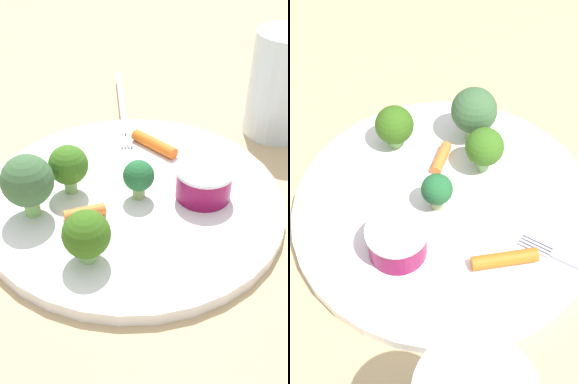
# 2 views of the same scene
# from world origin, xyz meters

# --- Properties ---
(ground_plane) EXTENTS (2.40, 2.40, 0.00)m
(ground_plane) POSITION_xyz_m (0.00, 0.00, 0.00)
(ground_plane) COLOR tan
(plate) EXTENTS (0.28, 0.28, 0.01)m
(plate) POSITION_xyz_m (0.00, 0.00, 0.01)
(plate) COLOR white
(plate) RESTS_ON ground_plane
(sauce_cup) EXTENTS (0.05, 0.05, 0.03)m
(sauce_cup) POSITION_xyz_m (0.07, 0.00, 0.03)
(sauce_cup) COLOR maroon
(sauce_cup) RESTS_ON plate
(broccoli_floret_0) EXTENTS (0.03, 0.03, 0.04)m
(broccoli_floret_0) POSITION_xyz_m (0.01, -0.01, 0.04)
(broccoli_floret_0) COLOR #8DAF66
(broccoli_floret_0) RESTS_ON plate
(broccoli_floret_1) EXTENTS (0.04, 0.04, 0.05)m
(broccoli_floret_1) POSITION_xyz_m (-0.03, -0.09, 0.04)
(broccoli_floret_1) COLOR #88C46B
(broccoli_floret_1) RESTS_ON plate
(broccoli_floret_2) EXTENTS (0.04, 0.04, 0.05)m
(broccoli_floret_2) POSITION_xyz_m (-0.06, 0.00, 0.04)
(broccoli_floret_2) COLOR #82B66B
(broccoli_floret_2) RESTS_ON plate
(broccoli_floret_3) EXTENTS (0.05, 0.05, 0.06)m
(broccoli_floret_3) POSITION_xyz_m (-0.09, -0.03, 0.05)
(broccoli_floret_3) COLOR #88C668
(broccoli_floret_3) RESTS_ON plate
(carrot_stick_0) EXTENTS (0.04, 0.02, 0.01)m
(carrot_stick_0) POSITION_xyz_m (-0.04, -0.04, 0.02)
(carrot_stick_0) COLOR orange
(carrot_stick_0) RESTS_ON plate
(carrot_stick_1) EXTENTS (0.05, 0.05, 0.01)m
(carrot_stick_1) POSITION_xyz_m (0.02, 0.08, 0.02)
(carrot_stick_1) COLOR orange
(carrot_stick_1) RESTS_ON plate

